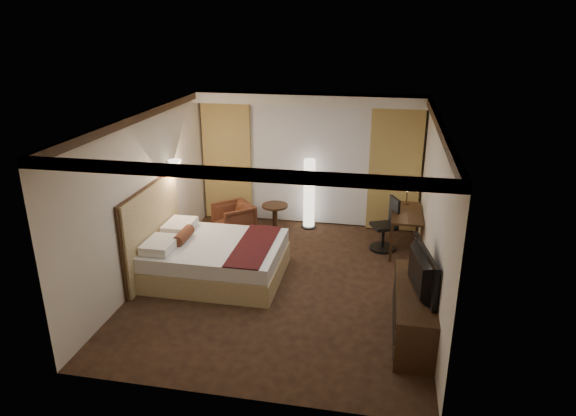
% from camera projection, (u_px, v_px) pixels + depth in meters
% --- Properties ---
extents(floor, '(4.50, 5.50, 0.01)m').
position_uv_depth(floor, '(283.00, 282.00, 8.35)').
color(floor, black).
rests_on(floor, ground).
extents(ceiling, '(4.50, 5.50, 0.01)m').
position_uv_depth(ceiling, '(283.00, 117.00, 7.41)').
color(ceiling, white).
rests_on(ceiling, back_wall).
extents(back_wall, '(4.50, 0.02, 2.70)m').
position_uv_depth(back_wall, '(310.00, 159.00, 10.42)').
color(back_wall, silver).
rests_on(back_wall, floor).
extents(left_wall, '(0.02, 5.50, 2.70)m').
position_uv_depth(left_wall, '(147.00, 196.00, 8.28)').
color(left_wall, silver).
rests_on(left_wall, floor).
extents(right_wall, '(0.02, 5.50, 2.70)m').
position_uv_depth(right_wall, '(434.00, 215.00, 7.49)').
color(right_wall, silver).
rests_on(right_wall, floor).
extents(crown_molding, '(4.50, 5.50, 0.12)m').
position_uv_depth(crown_molding, '(283.00, 121.00, 7.43)').
color(crown_molding, black).
rests_on(crown_molding, ceiling).
extents(soffit, '(4.50, 0.50, 0.20)m').
position_uv_depth(soffit, '(309.00, 99.00, 9.75)').
color(soffit, white).
rests_on(soffit, ceiling).
extents(curtain_sheer, '(2.48, 0.04, 2.45)m').
position_uv_depth(curtain_sheer, '(309.00, 165.00, 10.38)').
color(curtain_sheer, silver).
rests_on(curtain_sheer, back_wall).
extents(curtain_left_drape, '(1.00, 0.14, 2.45)m').
position_uv_depth(curtain_left_drape, '(228.00, 162.00, 10.62)').
color(curtain_left_drape, tan).
rests_on(curtain_left_drape, back_wall).
extents(curtain_right_drape, '(1.00, 0.14, 2.45)m').
position_uv_depth(curtain_right_drape, '(395.00, 170.00, 10.02)').
color(curtain_right_drape, tan).
rests_on(curtain_right_drape, back_wall).
extents(wall_sconce, '(0.24, 0.24, 0.24)m').
position_uv_depth(wall_sconce, '(175.00, 166.00, 8.93)').
color(wall_sconce, white).
rests_on(wall_sconce, left_wall).
extents(bed, '(2.14, 1.67, 0.63)m').
position_uv_depth(bed, '(217.00, 259.00, 8.44)').
color(bed, white).
rests_on(bed, floor).
extents(headboard, '(0.12, 1.97, 1.50)m').
position_uv_depth(headboard, '(153.00, 230.00, 8.48)').
color(headboard, tan).
rests_on(headboard, floor).
extents(armchair, '(0.93, 0.93, 0.70)m').
position_uv_depth(armchair, '(234.00, 218.00, 10.09)').
color(armchair, '#542619').
rests_on(armchair, floor).
extents(side_table, '(0.52, 0.52, 0.57)m').
position_uv_depth(side_table, '(275.00, 218.00, 10.25)').
color(side_table, black).
rests_on(side_table, floor).
extents(floor_lamp, '(0.30, 0.30, 1.45)m').
position_uv_depth(floor_lamp, '(309.00, 194.00, 10.31)').
color(floor_lamp, white).
rests_on(floor_lamp, floor).
extents(desk, '(0.55, 1.19, 0.75)m').
position_uv_depth(desk, '(405.00, 231.00, 9.41)').
color(desk, black).
rests_on(desk, floor).
extents(desk_lamp, '(0.18, 0.18, 0.34)m').
position_uv_depth(desk_lamp, '(407.00, 195.00, 9.63)').
color(desk_lamp, '#FFD899').
rests_on(desk_lamp, desk).
extents(office_chair, '(0.64, 0.64, 1.00)m').
position_uv_depth(office_chair, '(384.00, 224.00, 9.39)').
color(office_chair, black).
rests_on(office_chair, floor).
extents(dresser, '(0.50, 1.76, 0.69)m').
position_uv_depth(dresser, '(413.00, 312.00, 6.88)').
color(dresser, black).
rests_on(dresser, floor).
extents(television, '(0.88, 1.28, 0.15)m').
position_uv_depth(television, '(415.00, 266.00, 6.65)').
color(television, black).
rests_on(television, dresser).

